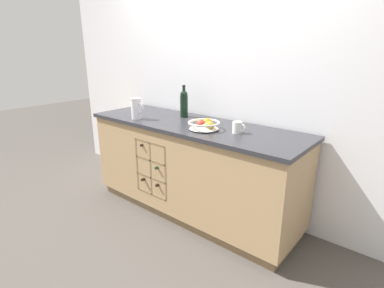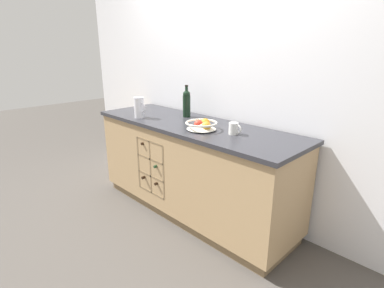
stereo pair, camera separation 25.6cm
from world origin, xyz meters
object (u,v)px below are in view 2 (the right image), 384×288
(fruit_bowl, at_px, (202,125))
(ceramic_mug, at_px, (234,129))
(white_pitcher, at_px, (139,107))
(standing_wine_bottle, at_px, (187,103))

(fruit_bowl, xyz_separation_m, ceramic_mug, (0.27, 0.08, 0.00))
(fruit_bowl, distance_m, white_pitcher, 0.75)
(white_pitcher, distance_m, standing_wine_bottle, 0.46)
(white_pitcher, bearing_deg, fruit_bowl, 7.85)
(fruit_bowl, distance_m, standing_wine_bottle, 0.53)
(fruit_bowl, bearing_deg, ceramic_mug, 17.40)
(fruit_bowl, xyz_separation_m, white_pitcher, (-0.74, -0.10, 0.06))
(fruit_bowl, height_order, ceramic_mug, ceramic_mug)
(white_pitcher, relative_size, standing_wine_bottle, 0.65)
(ceramic_mug, relative_size, standing_wine_bottle, 0.37)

